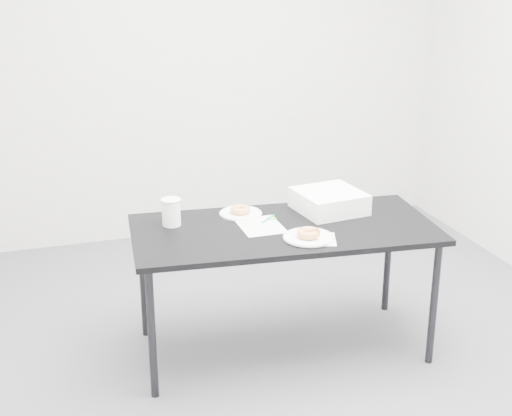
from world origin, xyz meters
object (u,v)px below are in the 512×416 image
object	(u,v)px
table	(284,237)
plate_far	(241,213)
bakery_box	(329,201)
pen	(268,219)
scorecard	(261,226)
plate_near	(309,237)
coffee_cup	(171,212)
donut_near	(309,233)
donut_far	(241,210)

from	to	relation	value
table	plate_far	size ratio (longest dim) A/B	7.03
bakery_box	pen	bearing A→B (deg)	178.58
scorecard	plate_far	world-z (taller)	plate_far
plate_near	coffee_cup	distance (m)	0.73
donut_near	table	bearing A→B (deg)	107.65
donut_far	coffee_cup	distance (m)	0.40
pen	donut_near	xyz separation A→B (m)	(0.11, -0.31, 0.02)
table	bakery_box	size ratio (longest dim) A/B	4.85
plate_near	coffee_cup	bearing A→B (deg)	147.31
coffee_cup	pen	bearing A→B (deg)	-8.94
scorecard	donut_near	world-z (taller)	donut_near
scorecard	pen	distance (m)	0.10
plate_near	bakery_box	xyz separation A→B (m)	(0.26, 0.35, 0.05)
plate_far	bakery_box	size ratio (longest dim) A/B	0.69
table	donut_near	xyz separation A→B (m)	(0.06, -0.19, 0.08)
pen	donut_far	distance (m)	0.18
coffee_cup	table	bearing A→B (deg)	-20.07
coffee_cup	donut_far	bearing A→B (deg)	8.14
donut_near	donut_far	bearing A→B (deg)	116.16
table	scorecard	bearing A→B (deg)	162.38
table	donut_near	distance (m)	0.22
donut_far	donut_near	bearing A→B (deg)	-63.84
plate_far	coffee_cup	xyz separation A→B (m)	(-0.39, -0.06, 0.07)
donut_far	bakery_box	world-z (taller)	bakery_box
plate_near	donut_near	distance (m)	0.02
plate_near	donut_far	bearing A→B (deg)	116.16
table	plate_far	distance (m)	0.31
table	donut_far	world-z (taller)	donut_far
table	plate_near	xyz separation A→B (m)	(0.06, -0.19, 0.06)
plate_far	donut_far	distance (m)	0.02
pen	plate_near	size ratio (longest dim) A/B	0.50
scorecard	plate_near	size ratio (longest dim) A/B	1.07
table	bakery_box	bearing A→B (deg)	31.87
table	donut_far	distance (m)	0.31
scorecard	plate_near	world-z (taller)	plate_near
plate_near	donut_near	size ratio (longest dim) A/B	2.13
plate_near	donut_near	xyz separation A→B (m)	(0.00, 0.00, 0.02)
plate_near	plate_far	xyz separation A→B (m)	(-0.22, 0.45, -0.00)
plate_far	scorecard	bearing A→B (deg)	-77.40
scorecard	donut_near	xyz separation A→B (m)	(0.17, -0.24, 0.03)
pen	donut_near	size ratio (longest dim) A/B	1.06
scorecard	bakery_box	xyz separation A→B (m)	(0.43, 0.11, 0.05)
donut_far	coffee_cup	size ratio (longest dim) A/B	0.75
pen	coffee_cup	size ratio (longest dim) A/B	0.87
table	coffee_cup	distance (m)	0.60
bakery_box	donut_near	bearing A→B (deg)	-133.73
donut_near	plate_far	world-z (taller)	donut_near
scorecard	donut_near	bearing A→B (deg)	-54.23
table	plate_near	distance (m)	0.21
donut_near	coffee_cup	world-z (taller)	coffee_cup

